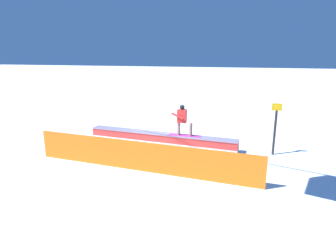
# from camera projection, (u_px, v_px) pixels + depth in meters

# --- Properties ---
(ground_plane) EXTENTS (120.00, 120.00, 0.00)m
(ground_plane) POSITION_uv_depth(u_px,v_px,m) (161.00, 145.00, 13.97)
(ground_plane) COLOR white
(grind_box) EXTENTS (7.11, 1.53, 0.57)m
(grind_box) POSITION_uv_depth(u_px,v_px,m) (161.00, 140.00, 13.91)
(grind_box) COLOR red
(grind_box) RESTS_ON ground_plane
(snowboarder) EXTENTS (1.48, 0.42, 1.41)m
(snowboarder) POSITION_uv_depth(u_px,v_px,m) (183.00, 119.00, 13.28)
(snowboarder) COLOR #C42E96
(snowboarder) RESTS_ON grind_box
(safety_fence) EXTENTS (8.70, 1.27, 1.12)m
(safety_fence) POSITION_uv_depth(u_px,v_px,m) (141.00, 157.00, 10.88)
(safety_fence) COLOR orange
(safety_fence) RESTS_ON ground_plane
(trail_marker) EXTENTS (0.40, 0.10, 2.21)m
(trail_marker) POSITION_uv_depth(u_px,v_px,m) (275.00, 128.00, 12.41)
(trail_marker) COLOR #262628
(trail_marker) RESTS_ON ground_plane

